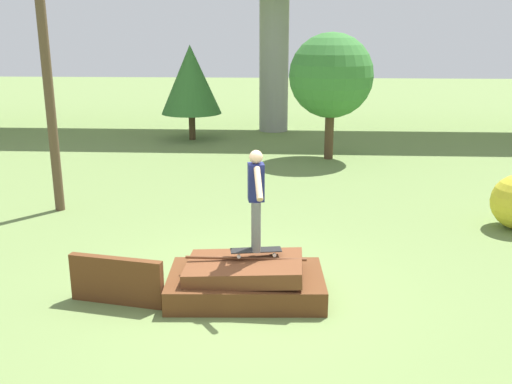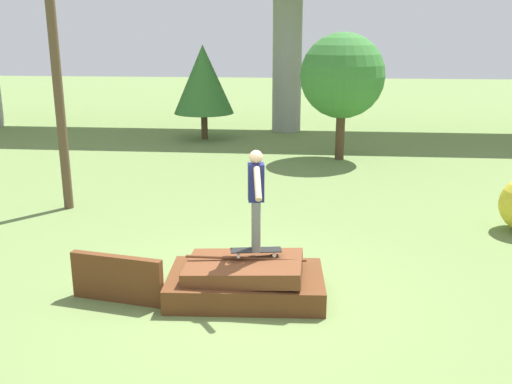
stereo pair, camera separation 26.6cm
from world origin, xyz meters
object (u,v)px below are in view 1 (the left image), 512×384
utility_pole (46,62)px  tree_behind_right (331,76)px  skateboard (256,251)px  tree_behind_left (191,80)px  skater (256,194)px

utility_pole → tree_behind_right: utility_pole is taller
utility_pole → skateboard: bearing=-40.8°
tree_behind_left → tree_behind_right: tree_behind_right is taller
skateboard → utility_pole: (-4.50, 3.88, 2.46)m
skateboard → tree_behind_right: tree_behind_right is taller
skater → utility_pole: utility_pole is taller
utility_pole → tree_behind_right: (6.17, 5.51, -0.67)m
skater → utility_pole: 6.16m
skater → utility_pole: size_ratio=0.24×
utility_pole → tree_behind_left: (1.51, 8.44, -1.05)m
skater → tree_behind_left: tree_behind_left is taller
skater → tree_behind_right: 9.58m
utility_pole → tree_behind_left: size_ratio=1.84×
tree_behind_left → tree_behind_right: bearing=-32.2°
skateboard → tree_behind_right: bearing=79.9°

